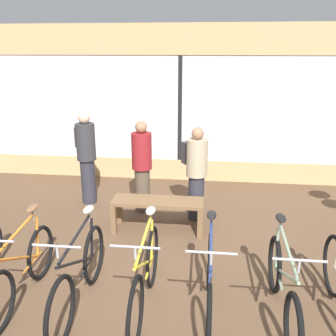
{
  "coord_description": "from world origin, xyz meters",
  "views": [
    {
      "loc": [
        0.64,
        -3.9,
        2.74
      ],
      "look_at": [
        0.0,
        1.61,
        0.95
      ],
      "focal_mm": 40.0,
      "sensor_mm": 36.0,
      "label": 1
    }
  ],
  "objects_px": {
    "customer_by_window": "(196,171)",
    "bicycle_center_left": "(79,276)",
    "customer_mid_floor": "(142,165)",
    "bicycle_left": "(22,271)",
    "customer_near_rack": "(86,155)",
    "bicycle_center_right": "(209,282)",
    "bicycle_right": "(283,288)",
    "bicycle_center": "(145,277)",
    "display_bench": "(158,206)"
  },
  "relations": [
    {
      "from": "customer_by_window",
      "to": "bicycle_center_left",
      "type": "bearing_deg",
      "value": -115.3
    },
    {
      "from": "bicycle_center_left",
      "to": "customer_mid_floor",
      "type": "xyz_separation_m",
      "value": [
        0.22,
        2.62,
        0.44
      ]
    },
    {
      "from": "bicycle_left",
      "to": "customer_near_rack",
      "type": "bearing_deg",
      "value": 93.35
    },
    {
      "from": "bicycle_center_right",
      "to": "customer_near_rack",
      "type": "distance_m",
      "value": 3.64
    },
    {
      "from": "customer_near_rack",
      "to": "customer_mid_floor",
      "type": "relative_size",
      "value": 1.06
    },
    {
      "from": "bicycle_left",
      "to": "customer_near_rack",
      "type": "xyz_separation_m",
      "value": [
        -0.17,
        2.85,
        0.54
      ]
    },
    {
      "from": "customer_by_window",
      "to": "customer_near_rack",
      "type": "bearing_deg",
      "value": 166.99
    },
    {
      "from": "customer_near_rack",
      "to": "bicycle_right",
      "type": "bearing_deg",
      "value": -43.27
    },
    {
      "from": "bicycle_left",
      "to": "customer_by_window",
      "type": "relative_size",
      "value": 1.06
    },
    {
      "from": "bicycle_center_left",
      "to": "customer_mid_floor",
      "type": "relative_size",
      "value": 1.1
    },
    {
      "from": "bicycle_center_left",
      "to": "customer_mid_floor",
      "type": "bearing_deg",
      "value": 85.27
    },
    {
      "from": "bicycle_left",
      "to": "customer_mid_floor",
      "type": "relative_size",
      "value": 1.03
    },
    {
      "from": "bicycle_right",
      "to": "customer_mid_floor",
      "type": "xyz_separation_m",
      "value": [
        -1.94,
        2.56,
        0.46
      ]
    },
    {
      "from": "bicycle_center_right",
      "to": "bicycle_left",
      "type": "bearing_deg",
      "value": -178.95
    },
    {
      "from": "bicycle_center_left",
      "to": "customer_near_rack",
      "type": "relative_size",
      "value": 1.03
    },
    {
      "from": "bicycle_center",
      "to": "customer_mid_floor",
      "type": "height_order",
      "value": "customer_mid_floor"
    },
    {
      "from": "customer_by_window",
      "to": "customer_mid_floor",
      "type": "relative_size",
      "value": 0.98
    },
    {
      "from": "bicycle_center",
      "to": "bicycle_right",
      "type": "xyz_separation_m",
      "value": [
        1.44,
        0.02,
        -0.03
      ]
    },
    {
      "from": "bicycle_center_left",
      "to": "customer_by_window",
      "type": "relative_size",
      "value": 1.12
    },
    {
      "from": "customer_near_rack",
      "to": "bicycle_center_right",
      "type": "bearing_deg",
      "value": -51.38
    },
    {
      "from": "bicycle_center",
      "to": "bicycle_right",
      "type": "height_order",
      "value": "bicycle_center"
    },
    {
      "from": "bicycle_center_left",
      "to": "customer_mid_floor",
      "type": "distance_m",
      "value": 2.66
    },
    {
      "from": "bicycle_center",
      "to": "customer_mid_floor",
      "type": "xyz_separation_m",
      "value": [
        -0.5,
        2.58,
        0.43
      ]
    },
    {
      "from": "bicycle_center_left",
      "to": "customer_by_window",
      "type": "xyz_separation_m",
      "value": [
        1.14,
        2.42,
        0.45
      ]
    },
    {
      "from": "bicycle_left",
      "to": "customer_mid_floor",
      "type": "distance_m",
      "value": 2.77
    },
    {
      "from": "display_bench",
      "to": "customer_by_window",
      "type": "height_order",
      "value": "customer_by_window"
    },
    {
      "from": "bicycle_center_left",
      "to": "bicycle_right",
      "type": "relative_size",
      "value": 1.01
    },
    {
      "from": "customer_mid_floor",
      "to": "bicycle_left",
      "type": "bearing_deg",
      "value": -109.1
    },
    {
      "from": "bicycle_center_left",
      "to": "bicycle_right",
      "type": "distance_m",
      "value": 2.16
    },
    {
      "from": "bicycle_left",
      "to": "bicycle_center_right",
      "type": "distance_m",
      "value": 2.08
    },
    {
      "from": "bicycle_center",
      "to": "display_bench",
      "type": "distance_m",
      "value": 1.85
    },
    {
      "from": "bicycle_center_left",
      "to": "display_bench",
      "type": "xyz_separation_m",
      "value": [
        0.59,
        1.89,
        0.03
      ]
    },
    {
      "from": "bicycle_left",
      "to": "display_bench",
      "type": "height_order",
      "value": "bicycle_left"
    },
    {
      "from": "bicycle_left",
      "to": "display_bench",
      "type": "relative_size",
      "value": 1.18
    },
    {
      "from": "bicycle_center_right",
      "to": "bicycle_right",
      "type": "relative_size",
      "value": 0.97
    },
    {
      "from": "bicycle_center",
      "to": "bicycle_center_left",
      "type": "bearing_deg",
      "value": -177.02
    },
    {
      "from": "display_bench",
      "to": "customer_mid_floor",
      "type": "distance_m",
      "value": 0.92
    },
    {
      "from": "bicycle_right",
      "to": "display_bench",
      "type": "distance_m",
      "value": 2.41
    },
    {
      "from": "bicycle_center_right",
      "to": "customer_near_rack",
      "type": "xyz_separation_m",
      "value": [
        -2.24,
        2.81,
        0.54
      ]
    },
    {
      "from": "bicycle_center_left",
      "to": "bicycle_center_right",
      "type": "height_order",
      "value": "bicycle_center_left"
    },
    {
      "from": "bicycle_left",
      "to": "bicycle_center_left",
      "type": "height_order",
      "value": "bicycle_center_left"
    },
    {
      "from": "bicycle_center_left",
      "to": "bicycle_center_right",
      "type": "bearing_deg",
      "value": 2.94
    },
    {
      "from": "bicycle_center_left",
      "to": "bicycle_center",
      "type": "height_order",
      "value": "bicycle_center"
    },
    {
      "from": "bicycle_center_left",
      "to": "bicycle_center",
      "type": "xyz_separation_m",
      "value": [
        0.72,
        0.04,
        0.01
      ]
    },
    {
      "from": "bicycle_left",
      "to": "bicycle_center_right",
      "type": "xyz_separation_m",
      "value": [
        2.08,
        0.04,
        0.0
      ]
    },
    {
      "from": "bicycle_center_right",
      "to": "display_bench",
      "type": "bearing_deg",
      "value": 114.05
    },
    {
      "from": "bicycle_right",
      "to": "customer_mid_floor",
      "type": "distance_m",
      "value": 3.25
    },
    {
      "from": "customer_near_rack",
      "to": "customer_mid_floor",
      "type": "xyz_separation_m",
      "value": [
        1.06,
        -0.27,
        -0.08
      ]
    },
    {
      "from": "display_bench",
      "to": "customer_by_window",
      "type": "bearing_deg",
      "value": 43.95
    },
    {
      "from": "bicycle_center_left",
      "to": "bicycle_center_right",
      "type": "distance_m",
      "value": 1.4
    }
  ]
}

